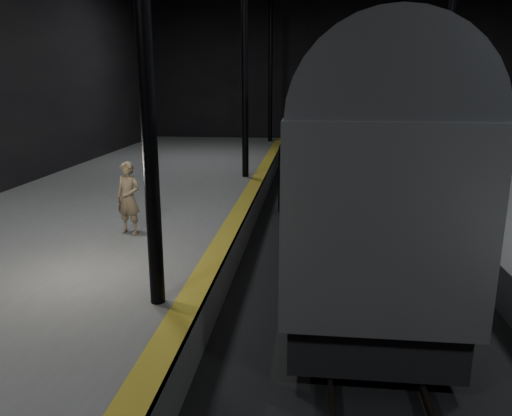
# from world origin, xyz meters

# --- Properties ---
(ground) EXTENTS (44.00, 44.00, 0.00)m
(ground) POSITION_xyz_m (0.00, 0.00, 0.00)
(ground) COLOR black
(ground) RESTS_ON ground
(platform_left) EXTENTS (9.00, 43.80, 1.00)m
(platform_left) POSITION_xyz_m (-7.50, 0.00, 0.50)
(platform_left) COLOR #555553
(platform_left) RESTS_ON ground
(tactile_strip) EXTENTS (0.50, 43.80, 0.01)m
(tactile_strip) POSITION_xyz_m (-3.25, 0.00, 1.00)
(tactile_strip) COLOR olive
(tactile_strip) RESTS_ON platform_left
(track) EXTENTS (2.40, 43.00, 0.24)m
(track) POSITION_xyz_m (0.00, 0.00, 0.07)
(track) COLOR #3F3328
(track) RESTS_ON ground
(train) EXTENTS (3.20, 21.41, 5.72)m
(train) POSITION_xyz_m (-0.00, 5.57, 3.19)
(train) COLOR #A5A7AD
(train) RESTS_ON ground
(woman) EXTENTS (0.78, 0.61, 1.88)m
(woman) POSITION_xyz_m (-5.75, -0.06, 1.94)
(woman) COLOR #8C7656
(woman) RESTS_ON platform_left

